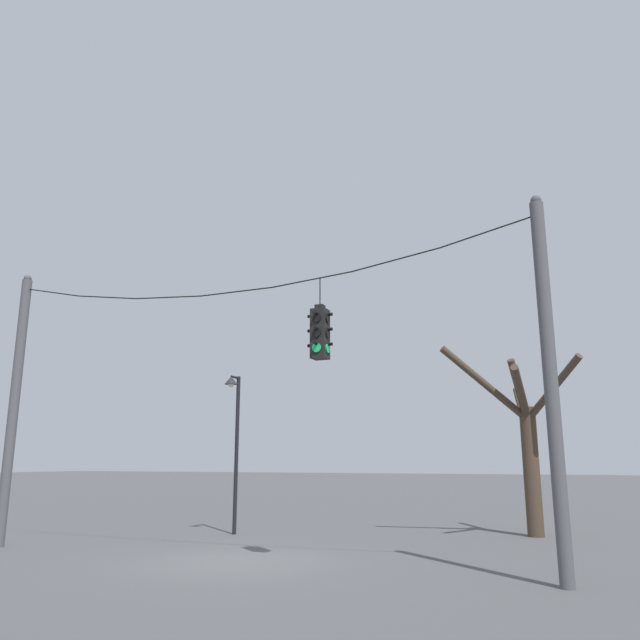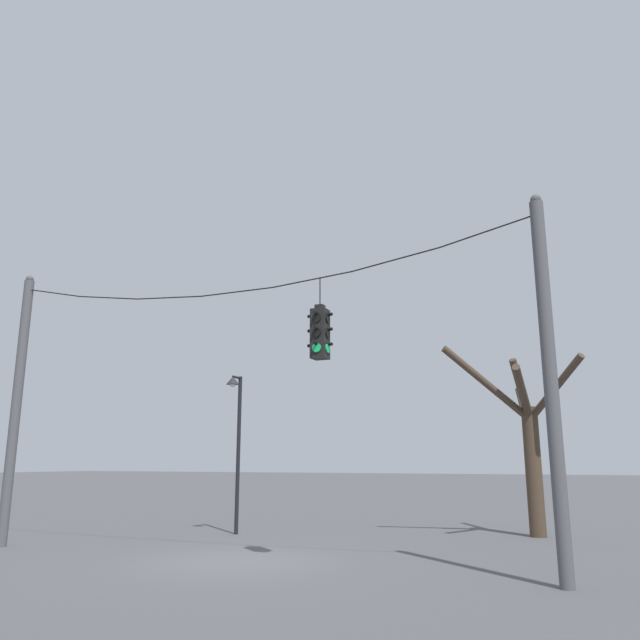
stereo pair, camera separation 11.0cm
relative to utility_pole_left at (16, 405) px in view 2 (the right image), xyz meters
name	(u,v)px [view 2 (the right image)]	position (x,y,z in m)	size (l,w,h in m)	color
ground_plane	(237,561)	(6.81, 0.37, -3.63)	(200.00, 200.00, 0.00)	#4C4C4F
utility_pole_left	(16,405)	(0.00, 0.00, 0.00)	(0.26, 0.26, 7.28)	#4C4C51
utility_pole_right	(550,379)	(13.62, 0.00, 0.00)	(0.26, 0.26, 7.28)	#4C4C51
span_wire	(236,281)	(6.81, 0.00, 2.69)	(13.63, 0.03, 0.86)	black
traffic_light_near_left_pole	(320,333)	(8.98, 0.00, 1.25)	(0.58, 0.58, 1.81)	black
street_lamp	(236,423)	(4.07, 4.67, -0.31)	(0.41, 0.72, 4.77)	black
bare_tree	(528,439)	(12.41, 7.55, -0.83)	(4.04, 3.71, 5.55)	#423326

